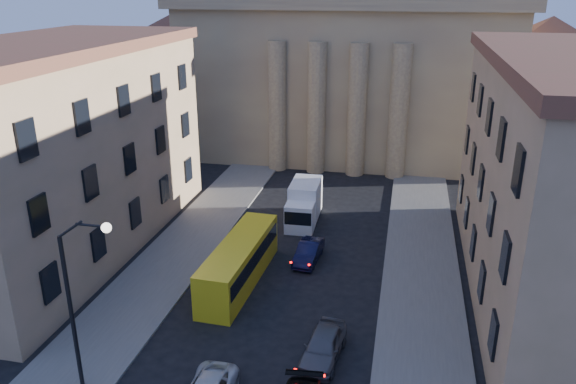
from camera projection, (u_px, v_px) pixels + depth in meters
The scene contains 9 objects.
sidewalk_left at pixel (153, 282), 36.29m from camera, with size 5.00×60.00×0.15m, color #5C5954.
sidewalk_right at pixel (422, 312), 32.94m from camera, with size 5.00×60.00×0.15m, color #5C5954.
church at pixel (352, 41), 64.79m from camera, with size 68.02×28.76×36.60m.
building_left at pixel (55, 148), 39.05m from camera, with size 11.60×26.60×14.70m.
street_lamp at pixel (79, 292), 25.00m from camera, with size 2.62×0.44×8.83m.
car_right_far at pixel (323, 346), 28.78m from camera, with size 1.79×4.45×1.52m, color #4F4E53.
car_right_distant at pixel (309, 252), 38.97m from camera, with size 1.42×4.08×1.34m, color black.
city_bus at pixel (239, 261), 35.92m from camera, with size 2.72×10.03×2.80m.
box_truck at pixel (304, 204), 45.19m from camera, with size 2.36×5.73×3.12m.
Camera 1 is at (6.76, -11.40, 18.24)m, focal length 35.00 mm.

